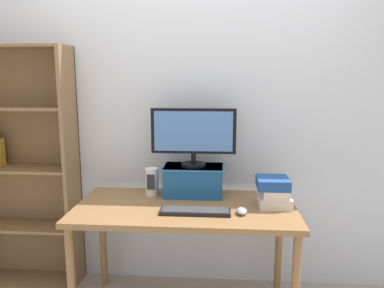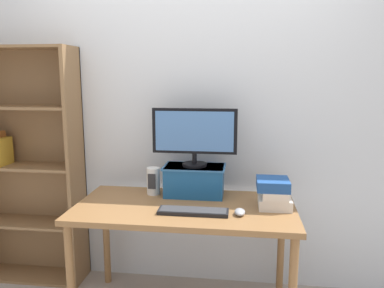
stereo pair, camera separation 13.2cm
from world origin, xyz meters
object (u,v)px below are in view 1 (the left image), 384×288
(riser_box, at_px, (193,180))
(book_stack, at_px, (274,192))
(computer_mouse, at_px, (242,211))
(bookshelf_unit, at_px, (15,167))
(desk, at_px, (185,217))
(keyboard, at_px, (195,211))
(desk_speaker, at_px, (152,182))
(computer_monitor, at_px, (193,134))

(riser_box, relative_size, book_stack, 1.73)
(computer_mouse, relative_size, book_stack, 0.42)
(riser_box, xyz_separation_m, book_stack, (0.53, -0.18, -0.02))
(bookshelf_unit, xyz_separation_m, computer_mouse, (1.67, -0.46, -0.13))
(desk, height_order, bookshelf_unit, bookshelf_unit)
(desk, bearing_deg, keyboard, -61.77)
(desk, xyz_separation_m, bookshelf_unit, (-1.32, 0.34, 0.23))
(desk, bearing_deg, computer_mouse, -19.60)
(keyboard, relative_size, desk_speaker, 2.24)
(riser_box, distance_m, book_stack, 0.56)
(computer_monitor, bearing_deg, computer_mouse, -47.60)
(computer_monitor, relative_size, keyboard, 1.36)
(bookshelf_unit, height_order, computer_monitor, bookshelf_unit)
(riser_box, distance_m, computer_monitor, 0.32)
(bookshelf_unit, bearing_deg, desk, -14.39)
(keyboard, height_order, computer_mouse, computer_mouse)
(bookshelf_unit, bearing_deg, computer_mouse, -15.51)
(keyboard, bearing_deg, bookshelf_unit, 161.20)
(riser_box, height_order, computer_mouse, riser_box)
(desk, xyz_separation_m, computer_monitor, (0.04, 0.22, 0.52))
(keyboard, bearing_deg, desk, 118.23)
(riser_box, xyz_separation_m, desk_speaker, (-0.29, -0.02, -0.01))
(book_stack, height_order, desk_speaker, desk_speaker)
(riser_box, bearing_deg, desk, -99.11)
(riser_box, relative_size, computer_monitor, 0.74)
(desk_speaker, bearing_deg, computer_mouse, -28.55)
(bookshelf_unit, height_order, riser_box, bookshelf_unit)
(computer_mouse, bearing_deg, book_stack, 39.21)
(desk, distance_m, riser_box, 0.30)
(book_stack, bearing_deg, riser_box, 161.64)
(desk, xyz_separation_m, keyboard, (0.07, -0.14, 0.09))
(keyboard, distance_m, desk_speaker, 0.48)
(keyboard, height_order, book_stack, book_stack)
(computer_mouse, bearing_deg, desk, 160.40)
(desk, bearing_deg, computer_monitor, 80.83)
(riser_box, xyz_separation_m, computer_mouse, (0.32, -0.35, -0.09))
(bookshelf_unit, bearing_deg, keyboard, -18.80)
(desk, relative_size, bookshelf_unit, 0.78)
(desk_speaker, bearing_deg, desk, -38.85)
(desk_speaker, bearing_deg, computer_monitor, 3.39)
(desk, bearing_deg, desk_speaker, 141.15)
(computer_monitor, xyz_separation_m, keyboard, (0.04, -0.36, -0.42))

